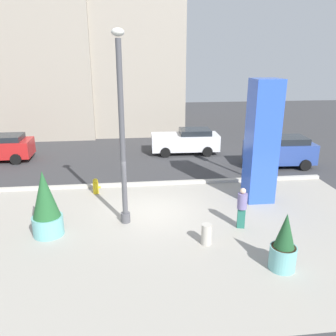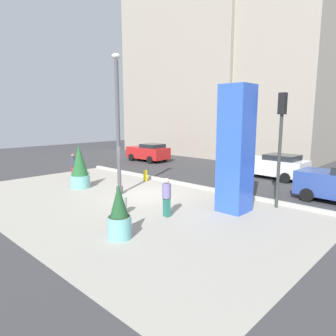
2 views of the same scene
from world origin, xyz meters
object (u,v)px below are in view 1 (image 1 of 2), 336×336
traffic_light_far_side (272,118)px  lamp_post (122,136)px  car_curb_east (280,151)px  concrete_bollard (207,234)px  potted_plant_near_right (284,245)px  art_pillar_blue (262,142)px  pedestrian_crossing (242,206)px  fire_hydrant (96,186)px  car_far_lane (186,141)px  potted_plant_mid_plaza (46,206)px

traffic_light_far_side → lamp_post: bearing=-154.7°
car_curb_east → concrete_bollard: bearing=-127.3°
potted_plant_near_right → concrete_bollard: 2.62m
art_pillar_blue → car_curb_east: bearing=56.3°
art_pillar_blue → concrete_bollard: (-3.14, -3.55, -2.28)m
traffic_light_far_side → car_curb_east: traffic_light_far_side is taller
car_curb_east → potted_plant_near_right: bearing=-113.3°
art_pillar_blue → traffic_light_far_side: 2.19m
concrete_bollard → pedestrian_crossing: pedestrian_crossing is taller
potted_plant_near_right → concrete_bollard: bearing=139.6°
fire_hydrant → lamp_post: bearing=-65.9°
car_curb_east → pedestrian_crossing: 8.45m
potted_plant_near_right → car_curb_east: bearing=66.7°
concrete_bollard → car_far_lane: bearing=84.0°
potted_plant_mid_plaza → car_curb_east: bearing=30.1°
traffic_light_far_side → car_far_lane: traffic_light_far_side is taller
fire_hydrant → pedestrian_crossing: 7.00m
car_far_lane → pedestrian_crossing: 10.49m
lamp_post → traffic_light_far_side: lamp_post is taller
car_far_lane → car_curb_east: car_curb_east is taller
potted_plant_near_right → traffic_light_far_side: (2.30, 6.97, 2.55)m
pedestrian_crossing → art_pillar_blue: bearing=57.9°
potted_plant_near_right → potted_plant_mid_plaza: (-7.50, 2.99, 0.34)m
art_pillar_blue → pedestrian_crossing: art_pillar_blue is taller
art_pillar_blue → car_far_lane: 8.40m
potted_plant_near_right → fire_hydrant: (-6.11, 6.74, -0.43)m
potted_plant_near_right → fire_hydrant: potted_plant_near_right is taller
potted_plant_mid_plaza → car_curb_east: (11.71, 6.79, -0.24)m
lamp_post → fire_hydrant: bearing=114.1°
lamp_post → car_far_lane: size_ratio=1.60×
lamp_post → fire_hydrant: lamp_post is taller
lamp_post → art_pillar_blue: (5.90, 1.58, -0.79)m
potted_plant_mid_plaza → concrete_bollard: potted_plant_mid_plaza is taller
traffic_light_far_side → car_curb_east: size_ratio=1.28×
car_curb_east → pedestrian_crossing: (-4.62, -7.08, -0.02)m
potted_plant_near_right → fire_hydrant: bearing=132.2°
concrete_bollard → traffic_light_far_side: traffic_light_far_side is taller
lamp_post → concrete_bollard: bearing=-35.6°
potted_plant_mid_plaza → car_far_lane: potted_plant_mid_plaza is taller
fire_hydrant → pedestrian_crossing: (5.70, -4.04, 0.51)m
potted_plant_near_right → car_far_lane: bearing=93.3°
car_curb_east → art_pillar_blue: bearing=-123.7°
lamp_post → potted_plant_near_right: (4.73, -3.65, -2.65)m
concrete_bollard → lamp_post: bearing=144.4°
concrete_bollard → traffic_light_far_side: (4.27, 5.30, 2.98)m
concrete_bollard → car_curb_east: bearing=52.7°
fire_hydrant → pedestrian_crossing: bearing=-35.3°
traffic_light_far_side → pedestrian_crossing: (-2.71, -4.27, -2.47)m
car_curb_east → fire_hydrant: bearing=-163.6°
traffic_light_far_side → pedestrian_crossing: traffic_light_far_side is taller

